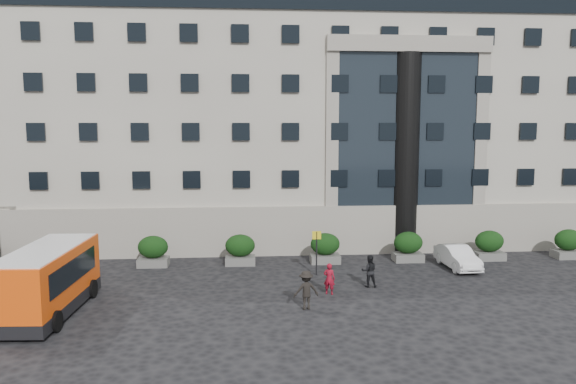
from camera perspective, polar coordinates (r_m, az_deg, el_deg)
name	(u,v)px	position (r m, az deg, el deg)	size (l,w,h in m)	color
ground	(214,306)	(27.04, -7.55, -11.45)	(120.00, 120.00, 0.00)	black
civic_building	(297,117)	(47.83, 0.91, 7.58)	(44.00, 24.00, 18.00)	#9D968B
entrance_column	(405,154)	(37.49, 11.82, 3.76)	(1.80, 1.80, 13.00)	black
hedge_a	(153,251)	(34.70, -13.55, -5.84)	(1.80, 1.26, 1.84)	#5E5F5C
hedge_b	(240,249)	(34.27, -4.88, -5.83)	(1.80, 1.26, 1.84)	#5E5F5C
hedge_c	(325,248)	(34.63, 3.79, -5.68)	(1.80, 1.26, 1.84)	#5E5F5C
hedge_d	(408,246)	(35.74, 12.11, -5.42)	(1.80, 1.26, 1.84)	#5E5F5C
hedge_e	(489,245)	(37.55, 19.76, -5.08)	(1.80, 1.26, 1.84)	#5E5F5C
hedge_f	(568,244)	(39.96, 26.60, -4.70)	(1.80, 1.26, 1.84)	#5E5F5C
bus_stop_sign	(317,245)	(31.63, 2.92, -5.41)	(0.50, 0.08, 2.52)	#262628
minibus	(47,278)	(27.59, -23.30, -8.02)	(3.05, 7.30, 2.99)	#F24B0B
red_truck	(23,217)	(47.36, -25.29, -2.33)	(3.22, 5.39, 2.72)	maroon
parked_car_d	(0,233)	(45.83, -27.24, -3.70)	(2.09, 4.53, 1.26)	black
white_taxi	(457,257)	(34.86, 16.83, -6.33)	(1.41, 4.05, 1.33)	white
pedestrian_a	(329,279)	(28.47, 4.21, -8.78)	(0.58, 0.38, 1.59)	maroon
pedestrian_b	(369,271)	(29.91, 8.25, -7.94)	(0.83, 0.64, 1.70)	black
pedestrian_c	(306,290)	(26.18, 1.86, -9.93)	(1.17, 0.67, 1.82)	black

